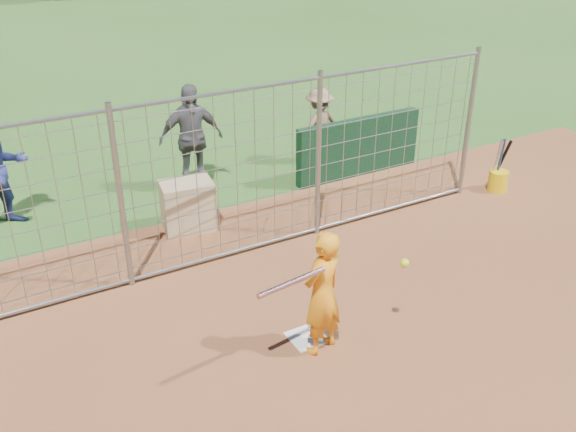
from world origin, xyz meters
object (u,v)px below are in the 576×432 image
equipment_bin (188,206)px  bystander_b (191,138)px  batter (322,293)px  bucket_with_bats (498,178)px  bystander_c (319,126)px

equipment_bin → bystander_b: bearing=73.7°
batter → bucket_with_bats: 5.60m
bystander_c → bucket_with_bats: (2.09, -2.73, -0.50)m
batter → bystander_b: bystander_b is taller
bystander_b → equipment_bin: size_ratio=2.43×
bystander_b → bystander_c: bearing=4.5°
batter → equipment_bin: bearing=-103.7°
equipment_bin → bucket_with_bats: 5.54m
batter → bystander_c: size_ratio=1.05×
batter → bystander_b: bearing=-112.1°
batter → equipment_bin: size_ratio=1.97×
bucket_with_bats → equipment_bin: bearing=165.4°
bystander_b → bucket_with_bats: (4.72, -2.74, -0.73)m
equipment_bin → bucket_with_bats: (5.36, -1.39, -0.15)m
batter → bucket_with_bats: batter is taller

